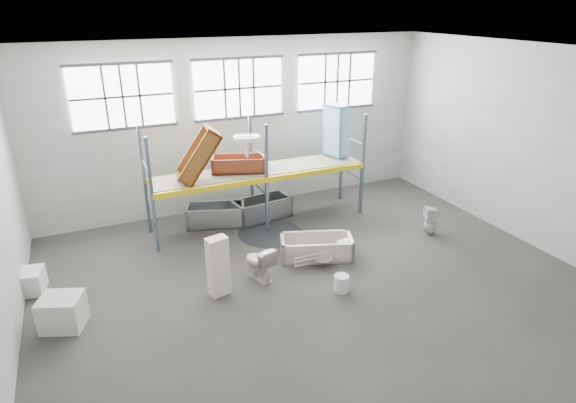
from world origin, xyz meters
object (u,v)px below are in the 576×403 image
rust_tub_flat (238,163)px  carton_near (62,312)px  cistern_tall (218,266)px  toilet_white (431,220)px  blue_tub_upright (336,131)px  bathtub_beige (316,247)px  bucket (341,283)px  toilet_beige (259,262)px  steel_tub_left (216,215)px  steel_tub_right (262,208)px

rust_tub_flat → carton_near: (-4.67, -3.04, -1.49)m
cistern_tall → toilet_white: 6.12m
blue_tub_upright → bathtub_beige: bearing=-126.4°
bucket → rust_tub_flat: bearing=102.2°
toilet_beige → steel_tub_left: toilet_beige is taller
steel_tub_left → bucket: size_ratio=4.21×
toilet_beige → steel_tub_left: (-0.10, 3.19, -0.11)m
rust_tub_flat → carton_near: 5.77m
toilet_white → steel_tub_right: toilet_white is taller
steel_tub_right → toilet_beige: bearing=-112.1°
rust_tub_flat → blue_tub_upright: size_ratio=0.94×
steel_tub_left → carton_near: bearing=-140.7°
steel_tub_left → steel_tub_right: 1.35m
cistern_tall → rust_tub_flat: (1.57, 3.18, 1.14)m
steel_tub_left → bucket: bearing=-70.7°
bathtub_beige → bucket: (-0.21, -1.61, -0.07)m
toilet_white → rust_tub_flat: rust_tub_flat is taller
carton_near → blue_tub_upright: bearing=22.1°
rust_tub_flat → blue_tub_upright: (3.07, 0.10, 0.57)m
toilet_white → blue_tub_upright: bearing=-135.5°
toilet_white → blue_tub_upright: 3.74m
steel_tub_left → bucket: (1.55, -4.42, -0.10)m
steel_tub_left → steel_tub_right: bearing=-4.7°
carton_near → steel_tub_right: bearing=30.7°
blue_tub_upright → bucket: bearing=-116.9°
carton_near → bathtub_beige: bearing=4.8°
steel_tub_left → blue_tub_upright: (3.72, -0.15, 2.10)m
carton_near → rust_tub_flat: bearing=33.1°
bucket → cistern_tall: bearing=158.1°
toilet_beige → bucket: size_ratio=2.14×
steel_tub_right → rust_tub_flat: bearing=-168.5°
cistern_tall → blue_tub_upright: (4.64, 3.28, 1.72)m
toilet_white → steel_tub_right: bearing=-109.6°
blue_tub_upright → carton_near: size_ratio=1.98×
steel_tub_right → carton_near: (-5.37, -3.19, 0.03)m
bathtub_beige → steel_tub_right: bearing=118.2°
toilet_white → blue_tub_upright: (-1.46, 2.81, 1.99)m
carton_near → cistern_tall: bearing=-2.5°
steel_tub_left → blue_tub_upright: blue_tub_upright is taller
bathtub_beige → blue_tub_upright: blue_tub_upright is taller
toilet_white → toilet_beige: bearing=-70.4°
steel_tub_left → steel_tub_right: (1.35, -0.11, 0.01)m
steel_tub_right → bathtub_beige: bearing=-81.3°
bathtub_beige → toilet_beige: toilet_beige is taller
toilet_beige → steel_tub_left: bearing=-104.7°
cistern_tall → toilet_white: size_ratio=1.69×
toilet_beige → toilet_white: (5.08, 0.23, -0.01)m
blue_tub_upright → carton_near: 8.61m
cistern_tall → blue_tub_upright: bearing=22.8°
carton_near → toilet_white: bearing=2.1°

